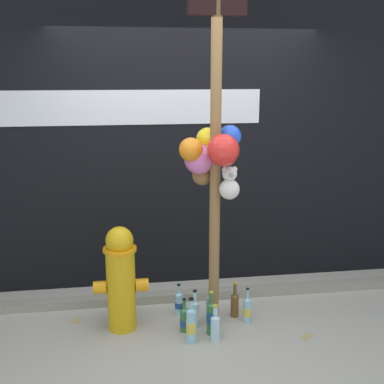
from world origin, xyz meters
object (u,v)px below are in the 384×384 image
bottle_6 (195,313)px  bottle_7 (211,317)px  bottle_1 (184,319)px  memorial_post (213,137)px  bottle_5 (215,326)px  bottle_3 (179,302)px  bottle_4 (209,306)px  fire_hydrant (121,278)px  bottle_0 (235,303)px  bottle_8 (191,324)px  bottle_2 (247,309)px

bottle_6 → bottle_7: 0.18m
bottle_1 → bottle_6: size_ratio=0.88×
memorial_post → bottle_6: 1.50m
bottle_5 → bottle_7: (-0.01, 0.11, 0.02)m
bottle_5 → memorial_post: bearing=87.3°
bottle_3 → bottle_4: 0.28m
memorial_post → bottle_6: memorial_post is taller
memorial_post → bottle_1: memorial_post is taller
bottle_6 → memorial_post: bearing=4.9°
fire_hydrant → bottle_3: 0.63m
fire_hydrant → bottle_0: fire_hydrant is taller
bottle_4 → bottle_6: size_ratio=0.89×
bottle_3 → bottle_5: bearing=-64.3°
bottle_1 → bottle_8: (0.03, -0.18, 0.05)m
bottle_5 → bottle_1: bearing=141.4°
bottle_6 → bottle_8: 0.24m
fire_hydrant → bottle_1: (0.51, -0.14, -0.34)m
bottle_2 → bottle_3: bottle_2 is taller
bottle_4 → bottle_2: bearing=-17.0°
bottle_2 → bottle_5: (-0.33, -0.26, 0.01)m
bottle_2 → bottle_8: (-0.53, -0.26, 0.04)m
bottle_3 → bottle_6: size_ratio=0.85×
bottle_3 → bottle_4: bearing=-27.3°
fire_hydrant → bottle_7: fire_hydrant is taller
bottle_7 → bottle_8: bearing=-150.4°
bottle_0 → bottle_6: 0.40m
bottle_0 → bottle_2: (0.08, -0.11, -0.01)m
bottle_6 → bottle_8: bearing=-105.8°
bottle_0 → bottle_3: bottle_0 is taller
bottle_2 → bottle_6: (-0.46, -0.02, 0.01)m
bottle_3 → bottle_6: 0.27m
fire_hydrant → bottle_5: 0.86m
bottle_2 → bottle_3: size_ratio=1.09×
memorial_post → bottle_3: size_ratio=10.02×
fire_hydrant → bottle_6: bearing=-7.6°
bottle_5 → bottle_6: (-0.13, 0.24, -0.00)m
bottle_3 → bottle_8: bearing=-85.3°
bottle_7 → bottle_8: size_ratio=0.99×
bottle_6 → bottle_7: bottle_7 is taller
bottle_3 → bottle_2: bearing=-21.8°
memorial_post → fire_hydrant: memorial_post is taller
bottle_1 → bottle_4: bearing=35.8°
bottle_6 → bottle_0: bearing=20.2°
memorial_post → bottle_2: size_ratio=9.17×
bottle_0 → bottle_1: bearing=-157.7°
bottle_2 → bottle_4: bottle_2 is taller
bottle_0 → bottle_8: 0.58m
fire_hydrant → bottle_3: (0.50, 0.17, -0.34)m
bottle_1 → bottle_4: 0.30m
memorial_post → bottle_2: memorial_post is taller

